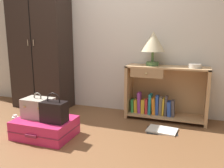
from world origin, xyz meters
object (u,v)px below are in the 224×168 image
object	(u,v)px
bookshelf	(163,94)
bowl	(195,66)
wardrobe	(40,42)
suitcase_large	(45,128)
bottle	(16,122)
table_lamp	(153,43)
open_book_on_floor	(162,130)
handbag	(54,111)
train_case	(38,108)

from	to	relation	value
bookshelf	bowl	distance (m)	0.57
wardrobe	suitcase_large	xyz separation A→B (m)	(0.72, -1.00, -0.93)
bowl	bottle	size ratio (longest dim) A/B	0.90
wardrobe	table_lamp	size ratio (longest dim) A/B	4.51
table_lamp	bowl	world-z (taller)	table_lamp
suitcase_large	open_book_on_floor	size ratio (longest dim) A/B	1.63
suitcase_large	bookshelf	bearing A→B (deg)	41.68
bookshelf	suitcase_large	xyz separation A→B (m)	(-1.19, -1.06, -0.24)
handbag	bottle	distance (m)	0.70
table_lamp	train_case	world-z (taller)	table_lamp
bottle	open_book_on_floor	size ratio (longest dim) A/B	0.44
wardrobe	open_book_on_floor	xyz separation A→B (m)	(1.98, -0.39, -1.03)
bowl	suitcase_large	bearing A→B (deg)	-147.30
bookshelf	bowl	world-z (taller)	bowl
bowl	suitcase_large	world-z (taller)	bowl
table_lamp	bowl	bearing A→B (deg)	-5.74
wardrobe	table_lamp	distance (m)	1.75
table_lamp	open_book_on_floor	distance (m)	1.16
table_lamp	train_case	size ratio (longest dim) A/B	1.36
bookshelf	suitcase_large	size ratio (longest dim) A/B	1.66
bookshelf	train_case	world-z (taller)	bookshelf
bookshelf	table_lamp	distance (m)	0.72
suitcase_large	bottle	distance (m)	0.49
bookshelf	table_lamp	size ratio (longest dim) A/B	2.37
wardrobe	bookshelf	distance (m)	2.03
bookshelf	bowl	bearing A→B (deg)	-6.99
train_case	open_book_on_floor	xyz separation A→B (m)	(1.35, 0.59, -0.32)
table_lamp	suitcase_large	xyz separation A→B (m)	(-1.02, -1.07, -0.94)
handbag	bottle	size ratio (longest dim) A/B	1.85
suitcase_large	bottle	world-z (taller)	suitcase_large
handbag	open_book_on_floor	size ratio (longest dim) A/B	0.82
bookshelf	wardrobe	bearing A→B (deg)	-178.21
wardrobe	bookshelf	world-z (taller)	wardrobe
wardrobe	bottle	xyz separation A→B (m)	(0.24, -0.93, -0.95)
bookshelf	bowl	size ratio (longest dim) A/B	6.78
table_lamp	handbag	size ratio (longest dim) A/B	1.39
bookshelf	bottle	distance (m)	1.96
wardrobe	handbag	bearing A→B (deg)	-49.61
train_case	handbag	bearing A→B (deg)	-13.57
open_book_on_floor	table_lamp	bearing A→B (deg)	116.75
bowl	bottle	world-z (taller)	bowl
handbag	bowl	bearing A→B (deg)	36.45
bookshelf	handbag	distance (m)	1.50
table_lamp	open_book_on_floor	bearing A→B (deg)	-63.25
wardrobe	bottle	size ratio (longest dim) A/B	11.59
handbag	train_case	bearing A→B (deg)	166.43
table_lamp	train_case	distance (m)	1.69
open_book_on_floor	handbag	bearing A→B (deg)	-149.37
wardrobe	suitcase_large	distance (m)	1.54
table_lamp	open_book_on_floor	xyz separation A→B (m)	(0.23, -0.45, -1.04)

